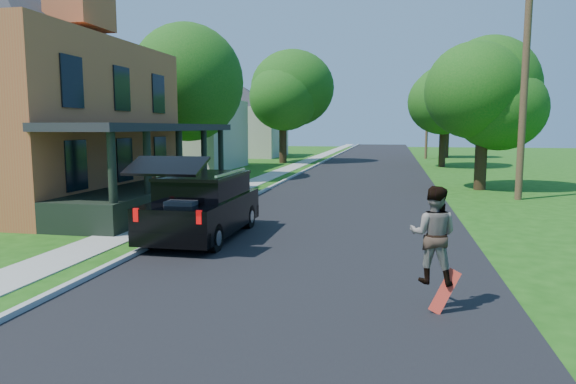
% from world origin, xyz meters
% --- Properties ---
extents(ground, '(140.00, 140.00, 0.00)m').
position_xyz_m(ground, '(0.00, 0.00, 0.00)').
color(ground, '#194E0F').
rests_on(ground, ground).
extents(street, '(8.00, 120.00, 0.02)m').
position_xyz_m(street, '(0.00, 20.00, 0.00)').
color(street, black).
rests_on(street, ground).
extents(curb, '(0.15, 120.00, 0.12)m').
position_xyz_m(curb, '(-4.05, 20.00, 0.00)').
color(curb, '#A6A6A1').
rests_on(curb, ground).
extents(sidewalk, '(1.30, 120.00, 0.03)m').
position_xyz_m(sidewalk, '(-5.60, 20.00, 0.00)').
color(sidewalk, '#9C9C94').
rests_on(sidewalk, ground).
extents(front_walk, '(6.50, 1.20, 0.03)m').
position_xyz_m(front_walk, '(-9.50, 6.00, 0.00)').
color(front_walk, '#9C9C94').
rests_on(front_walk, ground).
extents(main_house, '(15.56, 15.56, 10.10)m').
position_xyz_m(main_house, '(-12.80, 5.99, 4.92)').
color(main_house, '#B86336').
rests_on(main_house, ground).
extents(neighbor_house_mid, '(12.78, 12.78, 8.30)m').
position_xyz_m(neighbor_house_mid, '(-13.50, 24.00, 4.19)').
color(neighbor_house_mid, beige).
rests_on(neighbor_house_mid, ground).
extents(neighbor_house_far, '(12.78, 12.78, 8.30)m').
position_xyz_m(neighbor_house_far, '(-13.50, 40.00, 4.19)').
color(neighbor_house_far, beige).
rests_on(neighbor_house_far, ground).
extents(black_suv, '(1.95, 5.01, 2.33)m').
position_xyz_m(black_suv, '(-3.20, 1.50, 0.89)').
color(black_suv, black).
rests_on(black_suv, ground).
extents(skateboarder, '(0.87, 0.73, 1.60)m').
position_xyz_m(skateboarder, '(2.50, -3.00, 1.26)').
color(skateboarder, black).
rests_on(skateboarder, ground).
extents(skateboard, '(0.51, 0.20, 0.76)m').
position_xyz_m(skateboard, '(2.70, -3.17, 0.35)').
color(skateboard, red).
rests_on(skateboard, ground).
extents(tree_left_mid, '(6.16, 6.10, 8.63)m').
position_xyz_m(tree_left_mid, '(-10.54, 16.37, 5.40)').
color(tree_left_mid, black).
rests_on(tree_left_mid, ground).
extents(tree_left_far, '(8.41, 8.20, 10.26)m').
position_xyz_m(tree_left_far, '(-7.35, 30.96, 6.54)').
color(tree_left_far, black).
rests_on(tree_left_far, ground).
extents(tree_right_near, '(6.00, 6.26, 7.26)m').
position_xyz_m(tree_right_near, '(5.95, 14.53, 4.69)').
color(tree_right_near, black).
rests_on(tree_right_near, ground).
extents(tree_right_mid, '(6.48, 6.25, 7.91)m').
position_xyz_m(tree_right_mid, '(5.46, 29.19, 5.25)').
color(tree_right_mid, black).
rests_on(tree_right_mid, ground).
extents(tree_right_far, '(5.44, 5.59, 7.07)m').
position_xyz_m(tree_right_far, '(6.98, 41.82, 4.61)').
color(tree_right_far, black).
rests_on(tree_right_far, ground).
extents(utility_pole_near, '(1.78, 0.30, 10.45)m').
position_xyz_m(utility_pole_near, '(7.00, 11.22, 5.38)').
color(utility_pole_near, '#42331F').
rests_on(utility_pole_near, ground).
extents(utility_pole_far, '(1.53, 0.25, 7.76)m').
position_xyz_m(utility_pole_far, '(4.92, 39.35, 4.01)').
color(utility_pole_far, '#42331F').
rests_on(utility_pole_far, ground).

